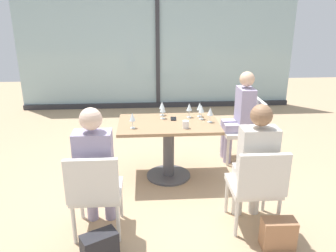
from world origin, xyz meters
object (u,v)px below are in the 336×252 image
chair_far_right (247,126)px  handbag_1 (278,233)px  chair_front_right (257,184)px  wine_glass_1 (200,107)px  wine_glass_3 (201,109)px  dining_table_main (169,138)px  wine_glass_2 (132,117)px  person_far_right (240,112)px  handbag_2 (100,248)px  person_front_right (255,159)px  person_front_left (95,164)px  wine_glass_0 (162,105)px  wine_glass_4 (189,107)px  handbag_0 (265,165)px  coffee_cup (186,124)px  chair_front_left (95,190)px  wine_glass_5 (210,112)px  cell_phone_on_table (173,119)px  wine_glass_6 (163,109)px

chair_far_right → handbag_1: size_ratio=2.90×
chair_front_right → wine_glass_1: bearing=103.9°
wine_glass_3 → dining_table_main: bearing=-166.0°
wine_glass_2 → handbag_1: 1.97m
chair_front_right → person_far_right: (0.26, 1.61, 0.20)m
dining_table_main → handbag_2: dining_table_main is taller
wine_glass_1 → handbag_2: bearing=-122.5°
person_front_right → person_front_left: 1.50m
wine_glass_0 → chair_far_right: bearing=7.2°
person_far_right → wine_glass_3: (-0.60, -0.35, 0.16)m
wine_glass_4 → handbag_0: (0.97, -0.25, -0.72)m
person_far_right → coffee_cup: person_far_right is taller
dining_table_main → wine_glass_2: wine_glass_2 is taller
person_front_left → handbag_1: size_ratio=4.20×
person_far_right → handbag_2: 2.67m
dining_table_main → wine_glass_4: 0.48m
chair_front_left → person_front_right: bearing=4.2°
person_front_right → coffee_cup: bearing=124.3°
wine_glass_2 → handbag_0: (1.68, 0.10, -0.72)m
chair_front_left → wine_glass_0: (0.69, 1.45, 0.37)m
chair_front_left → person_front_left: person_front_left is taller
chair_front_right → wine_glass_4: 1.47m
wine_glass_3 → wine_glass_5: bearing=-54.5°
person_far_right → handbag_0: (0.23, -0.51, -0.56)m
chair_front_left → person_far_right: person_far_right is taller
chair_far_right → wine_glass_5: size_ratio=4.70×
handbag_1 → chair_front_right: bearing=118.7°
cell_phone_on_table → chair_front_right: bearing=-58.7°
dining_table_main → wine_glass_3: size_ratio=6.60×
wine_glass_0 → wine_glass_2: size_ratio=1.00×
person_front_right → wine_glass_6: person_front_right is taller
wine_glass_1 → wine_glass_2: (-0.84, -0.38, 0.00)m
wine_glass_3 → wine_glass_6: bearing=173.6°
chair_far_right → handbag_2: bearing=-132.6°
person_front_right → wine_glass_6: bearing=124.1°
dining_table_main → handbag_0: dining_table_main is taller
wine_glass_6 → wine_glass_2: bearing=-138.6°
coffee_cup → cell_phone_on_table: size_ratio=0.62×
chair_front_right → chair_front_left: size_ratio=1.00×
person_far_right → wine_glass_0: (-1.08, -0.15, 0.16)m
chair_front_right → handbag_0: size_ratio=2.90×
wine_glass_4 → dining_table_main: bearing=-145.1°
wine_glass_2 → wine_glass_4: 0.79m
wine_glass_1 → wine_glass_5: bearing=-68.3°
cell_phone_on_table → handbag_0: bearing=-6.1°
chair_front_left → person_far_right: 2.40m
dining_table_main → coffee_cup: (0.18, -0.21, 0.25)m
handbag_0 → handbag_2: (-1.94, -1.46, 0.00)m
wine_glass_5 → wine_glass_0: bearing=150.7°
wine_glass_4 → chair_front_right: bearing=-70.5°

